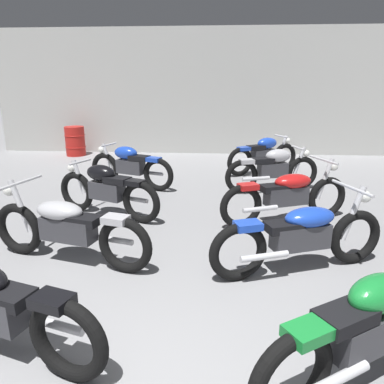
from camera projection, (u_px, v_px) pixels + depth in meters
name	position (u px, v px, depth m)	size (l,w,h in m)	color
back_wall	(207.00, 92.00, 10.85)	(12.74, 0.24, 3.60)	#B2B2AD
motorcycle_left_row_1	(67.00, 227.00, 4.36)	(2.13, 0.81, 0.97)	black
motorcycle_left_row_2	(107.00, 189.00, 5.89)	(1.87, 0.85, 0.88)	black
motorcycle_left_row_3	(130.00, 165.00, 7.54)	(1.88, 0.81, 0.88)	black
motorcycle_right_row_0	(365.00, 329.00, 2.56)	(1.72, 1.15, 0.88)	black
motorcycle_right_row_1	(301.00, 235.00, 4.15)	(2.08, 0.96, 0.97)	black
motorcycle_right_row_2	(287.00, 194.00, 5.63)	(2.06, 1.00, 0.97)	black
motorcycle_right_row_3	(273.00, 169.00, 7.26)	(1.91, 0.75, 0.88)	black
motorcycle_right_row_4	(264.00, 154.00, 8.71)	(1.75, 1.10, 0.88)	black
oil_drum	(75.00, 141.00, 10.84)	(0.59, 0.59, 0.85)	red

